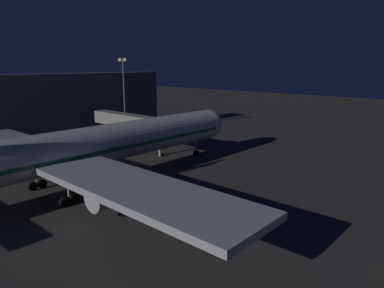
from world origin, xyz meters
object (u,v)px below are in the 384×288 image
object	(u,v)px
airliner_at_gate	(63,153)
traffic_cone_nose_starboard	(206,148)
traffic_cone_nose_port	(224,151)
jet_bridge	(136,122)
apron_floodlight_mast	(124,91)

from	to	relation	value
airliner_at_gate	traffic_cone_nose_starboard	distance (m)	31.87
traffic_cone_nose_port	traffic_cone_nose_starboard	size ratio (longest dim) A/B	1.00
traffic_cone_nose_starboard	jet_bridge	bearing A→B (deg)	46.16
traffic_cone_nose_port	airliner_at_gate	bearing A→B (deg)	85.99
traffic_cone_nose_starboard	apron_floodlight_mast	bearing A→B (deg)	5.02
traffic_cone_nose_port	apron_floodlight_mast	bearing A→B (deg)	4.23
apron_floodlight_mast	traffic_cone_nose_port	size ratio (longest dim) A/B	32.52
airliner_at_gate	apron_floodlight_mast	world-z (taller)	airliner_at_gate
airliner_at_gate	apron_floodlight_mast	xyz separation A→B (m)	(25.50, -29.32, 4.92)
apron_floodlight_mast	traffic_cone_nose_starboard	size ratio (longest dim) A/B	32.52
airliner_at_gate	traffic_cone_nose_port	bearing A→B (deg)	-94.01
airliner_at_gate	apron_floodlight_mast	size ratio (longest dim) A/B	3.58
traffic_cone_nose_port	traffic_cone_nose_starboard	world-z (taller)	same
apron_floodlight_mast	airliner_at_gate	bearing A→B (deg)	131.01
jet_bridge	airliner_at_gate	bearing A→B (deg)	118.59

